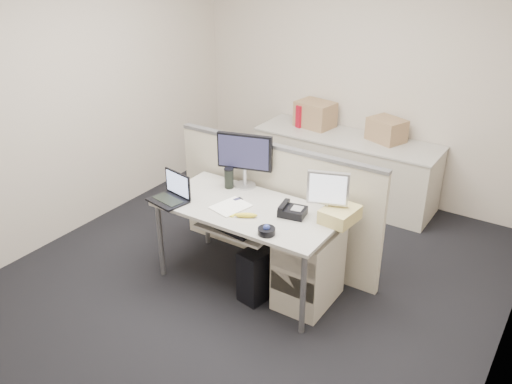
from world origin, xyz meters
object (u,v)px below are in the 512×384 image
Objects in this scene: desk at (248,214)px; monitor_main at (245,161)px; desk_phone at (293,212)px; laptop at (167,189)px.

monitor_main reaches higher than desk.
monitor_main is 0.70m from desk_phone.
monitor_main is 0.72m from laptop.
monitor_main reaches higher than laptop.
laptop is 1.52× the size of desk_phone.
monitor_main is at bearing 128.00° from desk.
monitor_main is 1.57× the size of laptop.
monitor_main is 2.38× the size of desk_phone.
desk is at bearing -67.83° from monitor_main.
desk is 0.70m from laptop.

